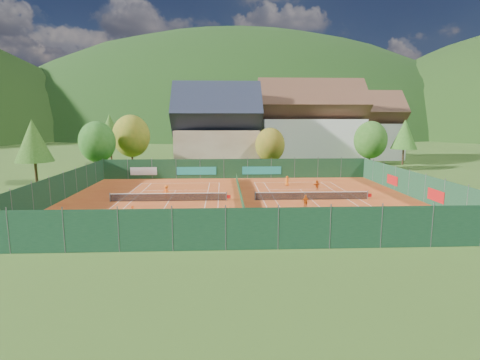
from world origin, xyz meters
The scene contains 34 objects.
ground centered at (0.00, 0.00, -0.02)m, with size 600.00×600.00×0.00m, color #31541A.
clay_pad centered at (0.00, 0.00, 0.01)m, with size 40.00×32.00×0.01m, color #B5461A.
court_markings_left centered at (-8.00, 0.00, 0.01)m, with size 11.03×23.83×0.00m.
court_markings_right centered at (8.00, 0.00, 0.01)m, with size 11.03×23.83×0.00m.
tennis_net_left centered at (-7.85, 0.00, 0.51)m, with size 13.30×0.10×1.02m.
tennis_net_right centered at (8.15, 0.00, 0.51)m, with size 13.30×0.10×1.02m.
court_divider centered at (0.00, 0.00, 0.50)m, with size 0.03×28.80×1.00m.
fence_north centered at (-0.46, 15.99, 1.47)m, with size 40.00×0.10×3.00m.
fence_south centered at (0.00, -16.00, 1.50)m, with size 40.00×0.04×3.00m.
fence_west centered at (-20.00, 0.00, 1.50)m, with size 0.04×32.00×3.00m.
fence_east centered at (20.00, 0.05, 1.48)m, with size 0.09×32.00×3.00m.
chalet centered at (-3.00, 30.00, 6.62)m, with size 16.20×12.00×16.00m.
hotel_block_a centered at (16.00, 36.00, 7.38)m, with size 21.60×11.00×17.25m.
hotel_block_b centered at (30.00, 44.00, 6.62)m, with size 17.28×10.00×15.50m.
tree_west_front centered at (-22.00, 20.00, 5.39)m, with size 5.72×5.72×8.69m.
tree_west_mid centered at (-18.00, 26.00, 6.07)m, with size 6.44×6.44×9.78m.
tree_west_back centered at (-24.00, 34.00, 6.74)m, with size 5.60×5.60×10.00m.
tree_center centered at (6.00, 22.00, 4.72)m, with size 5.01×5.01×7.60m.
tree_east_front centered at (24.00, 24.00, 5.39)m, with size 5.72×5.72×8.69m.
tree_east_mid centered at (34.00, 32.00, 6.06)m, with size 5.04×5.04×9.00m.
tree_west_side centered at (-28.00, 12.00, 6.06)m, with size 5.04×5.04×9.00m.
tree_east_back centered at (26.00, 40.00, 6.74)m, with size 7.15×7.15×10.86m.
mountain_backdrop centered at (28.54, 233.48, -39.64)m, with size 820.00×530.00×242.00m.
ball_hopper centered at (11.19, -12.05, 0.56)m, with size 0.34×0.34×0.80m.
loose_ball_0 centered at (-11.54, -3.54, 0.03)m, with size 0.07×0.07×0.07m, color #CCD833.
loose_ball_1 centered at (7.26, -11.01, 0.03)m, with size 0.07×0.07×0.07m, color #CCD833.
loose_ball_2 centered at (0.25, 5.94, 0.03)m, with size 0.07×0.07×0.07m, color #CCD833.
loose_ball_3 centered at (-3.22, 9.80, 0.03)m, with size 0.07×0.07×0.07m, color #CCD833.
player_left_near centered at (-9.92, -8.45, 0.74)m, with size 0.54×0.35×1.48m, color #E45314.
player_left_mid centered at (-6.98, -10.16, 0.66)m, with size 0.64×0.50×1.32m, color orange.
player_left_far centered at (-8.49, 1.84, 0.75)m, with size 0.97×0.56×1.50m, color orange.
player_right_near centered at (6.35, -4.19, 0.72)m, with size 0.85×0.35×1.45m, color #CC5D12.
player_right_far_a centered at (6.78, 9.22, 0.67)m, with size 0.66×0.43×1.35m, color orange.
player_right_far_b centered at (10.04, 5.79, 0.66)m, with size 1.23×0.39×1.32m, color #CC5112.
Camera 1 is at (-1.99, -40.81, 8.95)m, focal length 28.00 mm.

